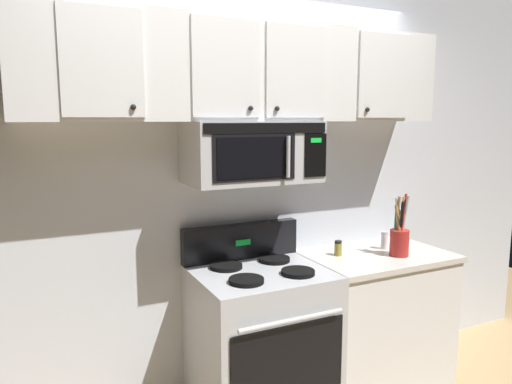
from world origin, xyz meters
name	(u,v)px	position (x,y,z in m)	size (l,w,h in m)	color
back_wall	(235,186)	(0.00, 0.79, 1.35)	(5.20, 0.10, 2.70)	silver
stove_range	(261,342)	(0.00, 0.42, 0.47)	(0.76, 0.69, 1.12)	#B7BABF
over_range_microwave	(252,152)	(0.00, 0.54, 1.58)	(0.76, 0.43, 0.35)	#B7BABF
upper_cabinets	(250,72)	(0.00, 0.57, 2.02)	(2.50, 0.36, 0.55)	silver
counter_segment	(373,318)	(0.84, 0.43, 0.45)	(0.93, 0.65, 0.90)	silver
utensil_crock_red	(400,238)	(0.93, 0.32, 1.01)	(0.13, 0.12, 0.40)	red
salt_shaker	(384,240)	(0.96, 0.49, 0.96)	(0.05, 0.05, 0.12)	white
spice_jar	(338,248)	(0.58, 0.49, 0.95)	(0.05, 0.05, 0.10)	olive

